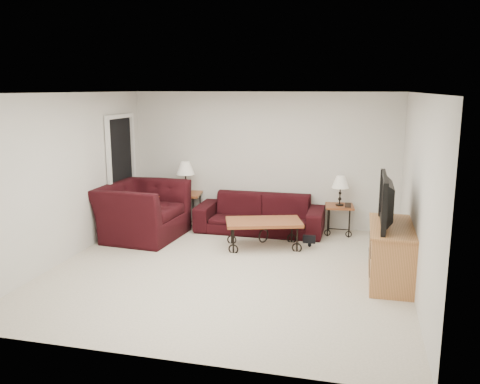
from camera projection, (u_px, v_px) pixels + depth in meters
The scene contains 20 objects.
ground at pixel (228, 269), 7.19m from camera, with size 5.00×5.00×0.00m, color beige.
wall_back at pixel (263, 160), 9.31m from camera, with size 5.00×0.02×2.50m, color silver.
wall_front at pixel (157, 235), 4.55m from camera, with size 5.00×0.02×2.50m, color silver.
wall_left at pixel (68, 177), 7.51m from camera, with size 0.02×5.00×2.50m, color silver.
wall_right at pixel (417, 193), 6.35m from camera, with size 0.02×5.00×2.50m, color silver.
ceiling at pixel (228, 93), 6.68m from camera, with size 5.00×5.00×0.00m, color white.
doorway at pixel (121, 174), 9.12m from camera, with size 0.08×0.94×2.04m, color black.
sofa at pixel (260, 214), 9.03m from camera, with size 2.28×0.89×0.67m, color black.
side_table_left at pixel (186, 209), 9.55m from camera, with size 0.55×0.55×0.60m, color brown.
side_table_right at pixel (339, 220), 8.89m from camera, with size 0.48×0.48×0.53m, color brown.
lamp_left at pixel (186, 178), 9.43m from camera, with size 0.34×0.34×0.60m, color black, non-canonical shape.
lamp_right at pixel (340, 191), 8.78m from camera, with size 0.30×0.30×0.53m, color black, non-canonical shape.
photo_frame_left at pixel (176, 192), 9.37m from camera, with size 0.12×0.02×0.10m, color black.
photo_frame_right at pixel (348, 205), 8.65m from camera, with size 0.11×0.01×0.09m, color black.
coffee_table at pixel (264, 234), 8.14m from camera, with size 1.21×0.66×0.45m, color brown.
armchair at pixel (142, 211), 8.66m from camera, with size 1.45×1.26×0.94m, color black.
throw_pillow at pixel (149, 209), 8.57m from camera, with size 0.43×0.11×0.43m, color #B85117.
tv_stand at pixel (391, 254), 6.68m from camera, with size 0.54×1.30×0.78m, color #C17C48.
television at pixel (393, 201), 6.53m from camera, with size 1.16×0.15×0.67m, color black.
backpack at pixel (310, 235), 8.17m from camera, with size 0.31×0.24×0.40m, color black.
Camera 1 is at (1.78, -6.57, 2.56)m, focal length 37.34 mm.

